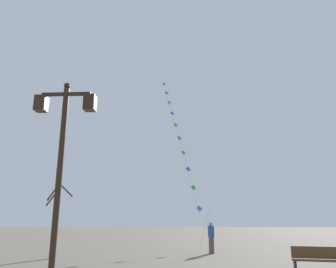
# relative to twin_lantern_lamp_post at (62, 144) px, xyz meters

# --- Properties ---
(ground_plane) EXTENTS (160.00, 160.00, 0.00)m
(ground_plane) POSITION_rel_twin_lantern_lamp_post_xyz_m (2.85, 13.71, -3.58)
(ground_plane) COLOR #756B5B
(twin_lantern_lamp_post) EXTENTS (1.53, 0.28, 5.19)m
(twin_lantern_lamp_post) POSITION_rel_twin_lantern_lamp_post_xyz_m (0.00, 0.00, 0.00)
(twin_lantern_lamp_post) COLOR black
(twin_lantern_lamp_post) RESTS_ON ground_plane
(kite_train) EXTENTS (3.70, 11.88, 15.99)m
(kite_train) POSITION_rel_twin_lantern_lamp_post_xyz_m (2.69, 18.58, 4.72)
(kite_train) COLOR brown
(kite_train) RESTS_ON ground_plane
(kite_flyer) EXTENTS (0.33, 0.63, 1.71)m
(kite_flyer) POSITION_rel_twin_lantern_lamp_post_xyz_m (4.47, 11.54, -2.68)
(kite_flyer) COLOR brown
(kite_flyer) RESTS_ON ground_plane
(bare_tree) EXTENTS (1.17, 1.24, 4.38)m
(bare_tree) POSITION_rel_twin_lantern_lamp_post_xyz_m (-3.41, 8.73, -1.33)
(bare_tree) COLOR #4C3826
(bare_tree) RESTS_ON ground_plane
(park_bench) EXTENTS (1.66, 0.78, 0.89)m
(park_bench) POSITION_rel_twin_lantern_lamp_post_xyz_m (7.47, 4.41, -3.13)
(park_bench) COLOR brown
(park_bench) RESTS_ON ground_plane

